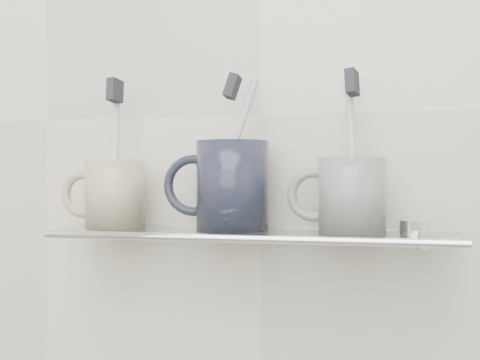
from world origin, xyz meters
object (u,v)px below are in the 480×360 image
(mug_center, at_px, (232,186))
(mug_right, at_px, (352,195))
(shelf_glass, at_px, (251,234))
(mug_left, at_px, (115,194))

(mug_center, distance_m, mug_right, 0.15)
(shelf_glass, relative_size, mug_left, 5.71)
(shelf_glass, distance_m, mug_right, 0.13)
(mug_center, bearing_deg, mug_right, 12.06)
(mug_left, xyz_separation_m, mug_right, (0.31, 0.00, 0.00))
(mug_center, bearing_deg, shelf_glass, 1.08)
(shelf_glass, distance_m, mug_center, 0.07)
(shelf_glass, xyz_separation_m, mug_center, (-0.03, 0.00, 0.06))
(mug_left, height_order, mug_center, mug_center)
(mug_left, height_order, mug_right, mug_right)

